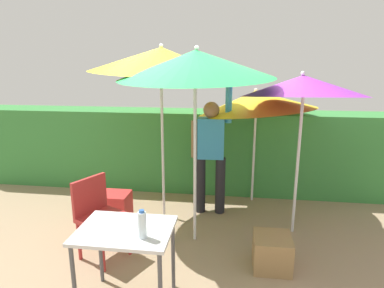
# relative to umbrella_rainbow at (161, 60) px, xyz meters

# --- Properties ---
(ground_plane) EXTENTS (24.00, 24.00, 0.00)m
(ground_plane) POSITION_rel_umbrella_rainbow_xyz_m (0.42, -0.46, -2.14)
(ground_plane) COLOR #9E8466
(hedge_row) EXTENTS (8.00, 0.70, 1.34)m
(hedge_row) POSITION_rel_umbrella_rainbow_xyz_m (0.42, 1.17, -1.47)
(hedge_row) COLOR #38843D
(hedge_row) RESTS_ON ground_plane
(umbrella_rainbow) EXTENTS (1.83, 1.83, 2.36)m
(umbrella_rainbow) POSITION_rel_umbrella_rainbow_xyz_m (0.00, 0.00, 0.00)
(umbrella_rainbow) COLOR silver
(umbrella_rainbow) RESTS_ON ground_plane
(umbrella_orange) EXTENTS (1.72, 1.73, 2.30)m
(umbrella_orange) POSITION_rel_umbrella_rainbow_xyz_m (0.51, -0.57, -0.05)
(umbrella_orange) COLOR silver
(umbrella_orange) RESTS_ON ground_plane
(umbrella_yellow) EXTENTS (1.44, 1.45, 2.04)m
(umbrella_yellow) POSITION_rel_umbrella_rainbow_xyz_m (1.71, -0.22, -0.30)
(umbrella_yellow) COLOR silver
(umbrella_yellow) RESTS_ON ground_plane
(umbrella_navy) EXTENTS (1.74, 1.73, 1.84)m
(umbrella_navy) POSITION_rel_umbrella_rainbow_xyz_m (1.24, 0.71, -0.58)
(umbrella_navy) COLOR silver
(umbrella_navy) RESTS_ON ground_plane
(person_vendor) EXTENTS (0.55, 0.23, 1.88)m
(person_vendor) POSITION_rel_umbrella_rainbow_xyz_m (0.63, 0.21, -1.20)
(person_vendor) COLOR black
(person_vendor) RESTS_ON ground_plane
(chair_plastic) EXTENTS (0.59, 0.59, 0.89)m
(chair_plastic) POSITION_rel_umbrella_rainbow_xyz_m (-0.50, -1.04, -1.62)
(chair_plastic) COLOR #B72D2D
(chair_plastic) RESTS_ON ground_plane
(cooler_box) EXTENTS (0.45, 0.34, 0.44)m
(cooler_box) POSITION_rel_umbrella_rainbow_xyz_m (-0.62, -0.34, -1.91)
(cooler_box) COLOR red
(cooler_box) RESTS_ON ground_plane
(crate_cardboard) EXTENTS (0.39, 0.39, 0.35)m
(crate_cardboard) POSITION_rel_umbrella_rainbow_xyz_m (1.38, -1.02, -1.96)
(crate_cardboard) COLOR #9E7A4C
(crate_cardboard) RESTS_ON ground_plane
(folding_table) EXTENTS (0.80, 0.60, 0.73)m
(folding_table) POSITION_rel_umbrella_rainbow_xyz_m (0.06, -1.73, -1.49)
(folding_table) COLOR #4C4C51
(folding_table) RESTS_ON ground_plane
(bottle_water) EXTENTS (0.07, 0.07, 0.24)m
(bottle_water) POSITION_rel_umbrella_rainbow_xyz_m (0.25, -1.86, -1.29)
(bottle_water) COLOR silver
(bottle_water) RESTS_ON folding_table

